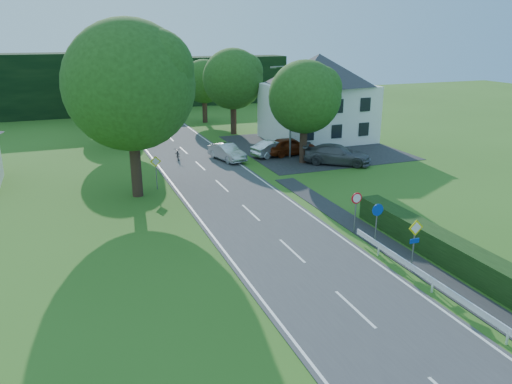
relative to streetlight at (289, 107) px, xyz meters
name	(u,v)px	position (x,y,z in m)	size (l,w,h in m)	color
road	(240,203)	(-8.06, -10.00, -4.44)	(7.00, 80.00, 0.04)	#3C3B3E
parking_pad	(312,147)	(3.94, 3.00, -4.44)	(14.00, 16.00, 0.04)	black
line_edge_left	(192,209)	(-11.31, -10.00, -4.42)	(0.12, 80.00, 0.01)	white
line_edge_right	(285,197)	(-4.81, -10.00, -4.42)	(0.12, 80.00, 0.01)	white
line_centre	(240,203)	(-8.06, -10.00, -4.42)	(0.12, 80.00, 0.01)	white
tree_main	(132,111)	(-14.06, -6.00, 1.36)	(9.40, 9.40, 11.64)	#234514
tree_left_far	(120,102)	(-13.06, 10.00, -0.17)	(7.00, 7.00, 8.58)	#234514
tree_right_far	(233,92)	(-1.06, 12.00, 0.08)	(7.40, 7.40, 9.09)	#234514
tree_left_back	(113,91)	(-12.56, 22.00, -0.43)	(6.60, 6.60, 8.07)	#234514
tree_right_back	(204,91)	(-2.06, 20.00, -0.68)	(6.20, 6.20, 7.56)	#234514
tree_right_mid	(304,113)	(0.44, -2.00, -0.17)	(7.00, 7.00, 8.58)	#234514
treeline_right	(189,81)	(-0.06, 36.00, -0.96)	(30.00, 5.00, 7.00)	black
house_white	(318,97)	(5.94, 6.00, -0.06)	(10.60, 8.40, 8.60)	white
streetlight	(289,107)	(0.00, 0.00, 0.00)	(2.03, 0.18, 8.00)	slate
sign_priority_right	(415,236)	(-3.76, -22.02, -2.67)	(0.78, 0.09, 2.59)	slate
sign_roundabout	(377,217)	(-3.76, -19.02, -2.79)	(0.64, 0.08, 2.37)	slate
sign_speed_limit	(356,203)	(-3.76, -17.03, -2.70)	(0.64, 0.11, 2.37)	slate
sign_priority_left	(156,166)	(-12.56, -5.02, -2.75)	(0.78, 0.09, 2.44)	slate
moving_car	(227,152)	(-5.36, 1.07, -3.72)	(1.49, 4.28, 1.41)	silver
motorcycle	(178,153)	(-9.26, 3.05, -3.91)	(0.68, 1.96, 1.03)	black
parked_car_red	(290,146)	(0.55, 0.84, -3.62)	(1.90, 4.71, 1.61)	#63210B
parked_car_silver_a	(274,148)	(-0.99, 1.00, -3.73)	(1.48, 4.24, 1.40)	silver
parked_car_grey	(337,154)	(2.87, -3.50, -3.61)	(2.27, 5.58, 1.62)	#525157
parasol	(294,141)	(1.78, 2.71, -3.59)	(1.82, 1.86, 1.67)	red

